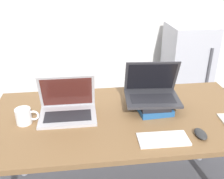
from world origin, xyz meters
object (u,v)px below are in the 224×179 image
(laptop_left, at_px, (68,108))
(mug, at_px, (24,116))
(laptop_on_books, at_px, (152,91))
(mouse, at_px, (201,134))
(book_stack, at_px, (153,105))
(wireless_keyboard, at_px, (163,139))
(mini_fridge, at_px, (187,66))

(laptop_left, relative_size, mug, 2.55)
(laptop_on_books, relative_size, mouse, 3.34)
(mouse, relative_size, mug, 0.79)
(laptop_left, height_order, laptop_on_books, laptop_on_books)
(book_stack, relative_size, wireless_keyboard, 0.89)
(laptop_left, relative_size, wireless_keyboard, 1.27)
(laptop_left, relative_size, book_stack, 1.42)
(mouse, bearing_deg, mini_fridge, 69.89)
(laptop_on_books, height_order, wireless_keyboard, laptop_on_books)
(mouse, distance_m, mug, 0.99)
(laptop_left, distance_m, book_stack, 0.53)
(laptop_on_books, bearing_deg, wireless_keyboard, -94.44)
(mouse, bearing_deg, laptop_left, 156.39)
(book_stack, relative_size, laptop_on_books, 0.68)
(mini_fridge, bearing_deg, wireless_keyboard, -116.28)
(wireless_keyboard, relative_size, mini_fridge, 0.28)
(mouse, bearing_deg, book_stack, 120.01)
(laptop_left, height_order, mini_fridge, laptop_left)
(mini_fridge, bearing_deg, book_stack, -120.69)
(mug, relative_size, mini_fridge, 0.14)
(wireless_keyboard, relative_size, mug, 2.01)
(laptop_left, xyz_separation_m, mouse, (0.71, -0.31, -0.03))
(book_stack, distance_m, wireless_keyboard, 0.32)
(mug, bearing_deg, wireless_keyboard, -19.19)
(book_stack, height_order, laptop_on_books, laptop_on_books)
(book_stack, relative_size, mini_fridge, 0.25)
(book_stack, bearing_deg, mouse, -59.99)
(book_stack, height_order, mug, mug)
(book_stack, distance_m, mouse, 0.36)
(laptop_left, bearing_deg, mini_fridge, 44.90)
(laptop_left, xyz_separation_m, laptop_on_books, (0.53, 0.04, 0.06))
(book_stack, xyz_separation_m, mini_fridge, (0.77, 1.29, -0.26))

